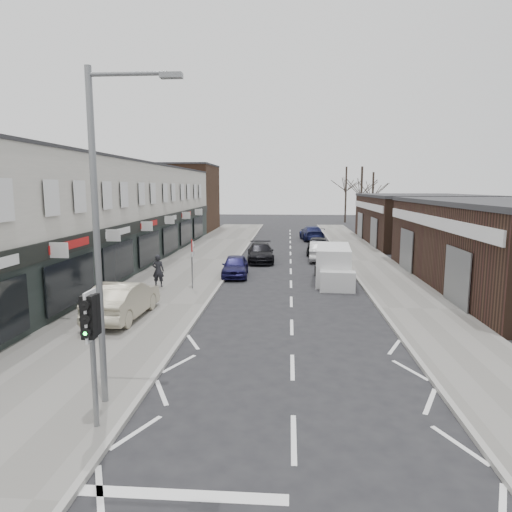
% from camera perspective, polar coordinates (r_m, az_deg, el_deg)
% --- Properties ---
extents(ground, '(160.00, 160.00, 0.00)m').
position_cam_1_polar(ground, '(12.48, 4.64, -17.13)').
color(ground, black).
rests_on(ground, ground).
extents(pavement_left, '(5.50, 64.00, 0.12)m').
position_cam_1_polar(pavement_left, '(34.31, -7.00, -0.44)').
color(pavement_left, slate).
rests_on(pavement_left, ground).
extents(pavement_right, '(3.50, 64.00, 0.12)m').
position_cam_1_polar(pavement_right, '(34.19, 14.03, -0.67)').
color(pavement_right, slate).
rests_on(pavement_right, ground).
extents(shop_terrace_left, '(8.00, 41.00, 7.10)m').
position_cam_1_polar(shop_terrace_left, '(33.57, -19.37, 4.94)').
color(shop_terrace_left, beige).
rests_on(shop_terrace_left, ground).
extents(brick_block_far, '(8.00, 10.00, 8.00)m').
position_cam_1_polar(brick_block_far, '(57.82, -9.28, 7.09)').
color(brick_block_far, '#442B1D').
rests_on(brick_block_far, ground).
extents(right_unit_far, '(10.00, 16.00, 4.50)m').
position_cam_1_polar(right_unit_far, '(47.09, 19.77, 4.25)').
color(right_unit_far, '#332017').
rests_on(right_unit_far, ground).
extents(tree_far_a, '(3.60, 3.60, 8.00)m').
position_cam_1_polar(tree_far_a, '(60.19, 12.89, 3.23)').
color(tree_far_a, '#382D26').
rests_on(tree_far_a, ground).
extents(tree_far_b, '(3.60, 3.60, 7.50)m').
position_cam_1_polar(tree_far_b, '(66.50, 14.24, 3.67)').
color(tree_far_b, '#382D26').
rests_on(tree_far_b, ground).
extents(tree_far_c, '(3.60, 3.60, 8.50)m').
position_cam_1_polar(tree_far_c, '(71.97, 11.06, 4.13)').
color(tree_far_c, '#382D26').
rests_on(tree_far_c, ground).
extents(traffic_light, '(0.28, 0.60, 3.10)m').
position_cam_1_polar(traffic_light, '(10.59, -19.91, -8.37)').
color(traffic_light, slate).
rests_on(traffic_light, pavement_left).
extents(street_lamp, '(2.23, 0.22, 8.00)m').
position_cam_1_polar(street_lamp, '(11.35, -18.57, 4.15)').
color(street_lamp, slate).
rests_on(street_lamp, pavement_left).
extents(warning_sign, '(0.12, 0.80, 2.70)m').
position_cam_1_polar(warning_sign, '(23.99, -7.94, 0.83)').
color(warning_sign, slate).
rests_on(warning_sign, pavement_left).
extents(white_van, '(2.21, 5.42, 2.06)m').
position_cam_1_polar(white_van, '(26.49, 9.63, -1.17)').
color(white_van, silver).
rests_on(white_van, ground).
extents(sedan_on_pavement, '(1.77, 4.64, 1.51)m').
position_cam_1_polar(sedan_on_pavement, '(19.41, -16.26, -5.27)').
color(sedan_on_pavement, '#ABA389').
rests_on(sedan_on_pavement, pavement_left).
extents(pedestrian, '(0.65, 0.44, 1.74)m').
position_cam_1_polar(pedestrian, '(24.94, -12.13, -1.81)').
color(pedestrian, black).
rests_on(pedestrian, pavement_left).
extents(parked_car_left_a, '(1.75, 3.89, 1.30)m').
position_cam_1_polar(parked_car_left_a, '(27.87, -2.61, -1.25)').
color(parked_car_left_a, '#161542').
rests_on(parked_car_left_a, ground).
extents(parked_car_left_b, '(2.23, 4.78, 1.35)m').
position_cam_1_polar(parked_car_left_b, '(33.33, 0.58, 0.43)').
color(parked_car_left_b, black).
rests_on(parked_car_left_b, ground).
extents(parked_car_right_a, '(1.82, 4.41, 1.42)m').
position_cam_1_polar(parked_car_right_a, '(34.30, 8.03, 0.64)').
color(parked_car_right_a, silver).
rests_on(parked_car_right_a, ground).
extents(parked_car_right_b, '(2.04, 4.46, 1.48)m').
position_cam_1_polar(parked_car_right_b, '(37.49, 7.73, 1.36)').
color(parked_car_right_b, black).
rests_on(parked_car_right_b, ground).
extents(parked_car_right_c, '(2.58, 5.30, 1.49)m').
position_cam_1_polar(parked_car_right_c, '(47.27, 6.98, 2.87)').
color(parked_car_right_c, '#151A44').
rests_on(parked_car_right_c, ground).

